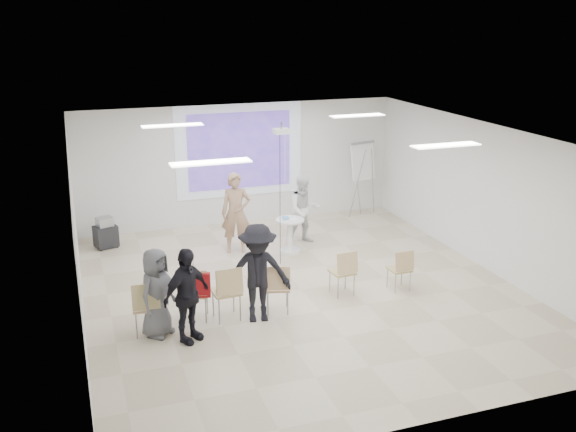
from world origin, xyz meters
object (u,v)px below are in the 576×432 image
object	(u,v)px
pedestal_table	(290,233)
player_right	(304,206)
audience_mid	(258,267)
av_cart	(106,234)
chair_right_inner	(344,269)
chair_center	(278,285)
flipchart_easel	(363,162)
chair_left_inner	(227,289)
chair_right_far	(401,267)
chair_far_left	(146,304)
audience_outer	(156,287)
audience_left	(186,289)
chair_left_mid	(195,290)
laptop	(226,289)
player_left	(236,208)

from	to	relation	value
pedestal_table	player_right	size ratio (longest dim) A/B	0.45
audience_mid	av_cart	distance (m)	5.16
av_cart	chair_right_inner	bearing A→B (deg)	-63.64
pedestal_table	chair_right_inner	xyz separation A→B (m)	(0.20, -2.52, 0.09)
chair_center	flipchart_easel	bearing A→B (deg)	66.89
pedestal_table	chair_right_inner	distance (m)	2.53
chair_left_inner	chair_right_far	size ratio (longest dim) A/B	1.19
flipchart_easel	chair_far_left	bearing A→B (deg)	-154.52
player_right	audience_outer	bearing A→B (deg)	-136.88
chair_left_inner	av_cart	bearing A→B (deg)	108.03
av_cart	audience_mid	bearing A→B (deg)	-81.93
chair_far_left	flipchart_easel	world-z (taller)	flipchart_easel
pedestal_table	audience_left	size ratio (longest dim) A/B	0.43
chair_left_mid	laptop	size ratio (longest dim) A/B	2.68
laptop	chair_center	bearing A→B (deg)	169.13
chair_left_mid	audience_outer	distance (m)	0.77
chair_left_inner	laptop	xyz separation A→B (m)	(-0.01, 0.11, -0.05)
chair_left_inner	player_left	bearing A→B (deg)	69.56
chair_right_inner	audience_left	world-z (taller)	audience_left
audience_left	audience_outer	bearing A→B (deg)	105.22
chair_left_mid	chair_right_far	size ratio (longest dim) A/B	1.17
player_left	audience_left	distance (m)	4.15
chair_right_inner	chair_right_far	world-z (taller)	chair_right_inner
chair_right_inner	flipchart_easel	size ratio (longest dim) A/B	0.46
audience_left	flipchart_easel	world-z (taller)	flipchart_easel
player_left	audience_mid	world-z (taller)	player_left
player_right	audience_left	distance (m)	5.09
pedestal_table	player_right	bearing A→B (deg)	43.05
chair_right_far	av_cart	world-z (taller)	chair_right_far
chair_right_far	chair_far_left	bearing A→B (deg)	-178.74
chair_center	pedestal_table	bearing A→B (deg)	82.67
laptop	flipchart_easel	bearing A→B (deg)	-138.89
audience_mid	av_cart	world-z (taller)	audience_mid
chair_left_inner	chair_right_far	bearing A→B (deg)	-1.06
player_left	chair_left_mid	distance (m)	3.48
audience_left	audience_mid	xyz separation A→B (m)	(1.28, 0.34, 0.08)
audience_left	chair_right_far	bearing A→B (deg)	-25.30
chair_right_inner	audience_mid	distance (m)	1.91
audience_left	audience_outer	world-z (taller)	audience_left
audience_outer	av_cart	bearing A→B (deg)	50.91
chair_right_inner	audience_left	distance (m)	3.21
pedestal_table	chair_far_left	bearing A→B (deg)	-140.15
audience_left	av_cart	distance (m)	5.07
chair_right_far	audience_outer	world-z (taller)	audience_outer
chair_left_mid	audience_outer	xyz separation A→B (m)	(-0.67, -0.28, 0.26)
player_left	chair_center	size ratio (longest dim) A/B	2.21
chair_center	av_cart	xyz separation A→B (m)	(-2.64, 4.46, -0.21)
chair_far_left	player_right	bearing A→B (deg)	44.21
chair_right_inner	chair_far_left	bearing A→B (deg)	-178.49
chair_left_inner	audience_mid	size ratio (longest dim) A/B	0.50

